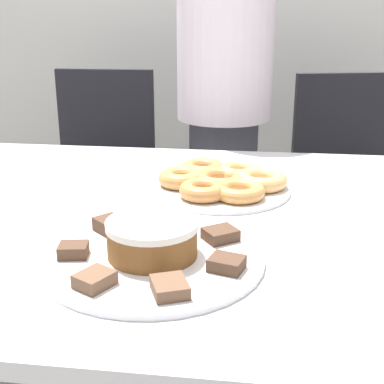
{
  "coord_description": "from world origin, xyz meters",
  "views": [
    {
      "loc": [
        0.18,
        -1.04,
        1.13
      ],
      "look_at": [
        0.05,
        -0.04,
        0.78
      ],
      "focal_mm": 50.0,
      "sensor_mm": 36.0,
      "label": 1
    }
  ],
  "objects_px": {
    "office_chair_left": "(101,193)",
    "office_chair_right": "(351,204)",
    "person_standing": "(224,101)",
    "plate_donuts": "(220,189)",
    "frosted_cake": "(152,238)",
    "plate_cake": "(153,258)"
  },
  "relations": [
    {
      "from": "office_chair_left",
      "to": "office_chair_right",
      "type": "relative_size",
      "value": 1.0
    },
    {
      "from": "plate_cake",
      "to": "frosted_cake",
      "type": "xyz_separation_m",
      "value": [
        -0.0,
        0.0,
        0.04
      ]
    },
    {
      "from": "office_chair_left",
      "to": "frosted_cake",
      "type": "height_order",
      "value": "office_chair_left"
    },
    {
      "from": "person_standing",
      "to": "office_chair_right",
      "type": "distance_m",
      "value": 0.63
    },
    {
      "from": "office_chair_right",
      "to": "plate_cake",
      "type": "distance_m",
      "value": 1.3
    },
    {
      "from": "person_standing",
      "to": "plate_donuts",
      "type": "xyz_separation_m",
      "value": [
        0.04,
        -0.66,
        -0.1
      ]
    },
    {
      "from": "office_chair_right",
      "to": "frosted_cake",
      "type": "bearing_deg",
      "value": -127.81
    },
    {
      "from": "office_chair_right",
      "to": "frosted_cake",
      "type": "relative_size",
      "value": 5.77
    },
    {
      "from": "frosted_cake",
      "to": "office_chair_right",
      "type": "bearing_deg",
      "value": 65.33
    },
    {
      "from": "plate_cake",
      "to": "plate_donuts",
      "type": "height_order",
      "value": "same"
    },
    {
      "from": "office_chair_right",
      "to": "person_standing",
      "type": "bearing_deg",
      "value": 179.5
    },
    {
      "from": "office_chair_left",
      "to": "office_chair_right",
      "type": "bearing_deg",
      "value": -1.61
    },
    {
      "from": "plate_cake",
      "to": "frosted_cake",
      "type": "distance_m",
      "value": 0.04
    },
    {
      "from": "person_standing",
      "to": "plate_cake",
      "type": "bearing_deg",
      "value": -92.49
    },
    {
      "from": "plate_donuts",
      "to": "frosted_cake",
      "type": "relative_size",
      "value": 2.1
    },
    {
      "from": "plate_donuts",
      "to": "office_chair_left",
      "type": "bearing_deg",
      "value": 125.06
    },
    {
      "from": "office_chair_right",
      "to": "plate_cake",
      "type": "relative_size",
      "value": 2.36
    },
    {
      "from": "person_standing",
      "to": "frosted_cake",
      "type": "bearing_deg",
      "value": -92.49
    },
    {
      "from": "office_chair_right",
      "to": "plate_cake",
      "type": "xyz_separation_m",
      "value": [
        -0.53,
        -1.15,
        0.3
      ]
    },
    {
      "from": "plate_donuts",
      "to": "frosted_cake",
      "type": "xyz_separation_m",
      "value": [
        -0.09,
        -0.38,
        0.04
      ]
    },
    {
      "from": "office_chair_right",
      "to": "plate_donuts",
      "type": "xyz_separation_m",
      "value": [
        -0.44,
        -0.76,
        0.3
      ]
    },
    {
      "from": "person_standing",
      "to": "plate_donuts",
      "type": "height_order",
      "value": "person_standing"
    }
  ]
}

